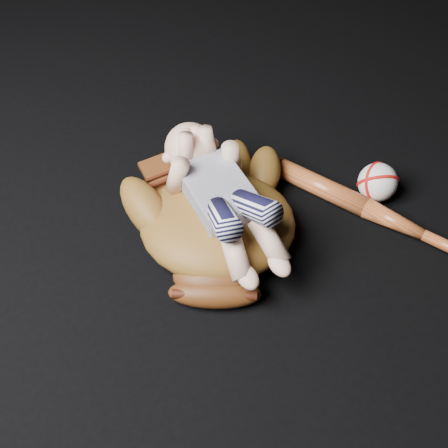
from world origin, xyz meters
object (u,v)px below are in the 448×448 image
object	(u,v)px
baseball_glove	(218,218)
newborn_baby	(225,197)
baseball	(378,182)
baseball_bat	(378,213)

from	to	relation	value
baseball_glove	newborn_baby	bearing A→B (deg)	-11.12
newborn_baby	baseball	bearing A→B (deg)	-4.04
baseball_glove	newborn_baby	size ratio (longest dim) A/B	1.10
baseball	newborn_baby	bearing A→B (deg)	-171.31
baseball_glove	baseball	distance (m)	0.37
newborn_baby	baseball_bat	size ratio (longest dim) A/B	0.83
baseball_bat	baseball	bearing A→B (deg)	69.80
baseball_glove	baseball	world-z (taller)	baseball_glove
baseball_bat	newborn_baby	bearing A→B (deg)	177.34
newborn_baby	baseball	xyz separation A→B (m)	(0.35, 0.05, -0.09)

